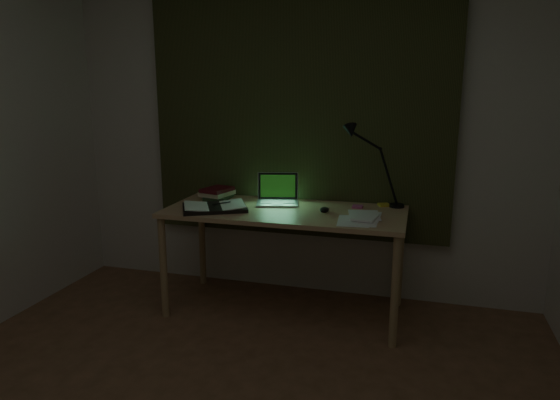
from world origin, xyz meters
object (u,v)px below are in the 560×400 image
Objects in this scene: laptop at (278,190)px; book_stack at (218,193)px; loose_papers at (358,217)px; desk_lamp at (399,168)px; open_textbook at (214,207)px; desk at (285,261)px.

book_stack is (-0.47, 0.05, -0.06)m from laptop.
laptop is at bearing -6.44° from book_stack.
laptop is 0.98× the size of loose_papers.
desk_lamp is (0.22, 0.37, 0.26)m from loose_papers.
laptop is 0.46m from open_textbook.
book_stack reaches higher than open_textbook.
desk is at bearing -18.62° from book_stack.
book_stack is 1.31m from desk_lamp.
desk_lamp is (0.72, 0.28, 0.64)m from desk.
open_textbook reaches higher than loose_papers.
open_textbook is at bearing -161.37° from desk_lamp.
laptop reaches higher than open_textbook.
desk_lamp is (1.28, 0.09, 0.23)m from book_stack.
open_textbook is 1.90× the size of book_stack.
laptop reaches higher than desk.
desk is 2.92× the size of desk_lamp.
book_stack reaches higher than desk.
book_stack is (-0.11, 0.31, 0.03)m from open_textbook.
desk is 0.72m from book_stack.
book_stack is at bearing 158.83° from laptop.
open_textbook is (-0.46, -0.12, 0.38)m from desk.
desk_lamp reaches higher than desk.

